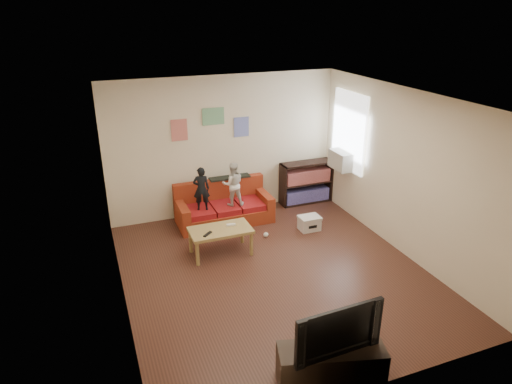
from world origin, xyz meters
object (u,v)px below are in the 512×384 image
object	(u,v)px
sofa	(223,208)
bookshelf	(306,184)
file_box	(309,223)
television	(334,327)
child_a	(201,189)
coffee_table	(221,232)
tv_stand	(331,365)
child_b	(233,184)

from	to	relation	value
sofa	bookshelf	size ratio (longest dim) A/B	1.62
file_box	television	bearing A→B (deg)	-113.71
bookshelf	child_a	bearing A→B (deg)	-170.28
coffee_table	bookshelf	world-z (taller)	bookshelf
child_a	file_box	distance (m)	2.08
tv_stand	bookshelf	bearing A→B (deg)	81.97
sofa	television	size ratio (longest dim) A/B	1.74
file_box	television	distance (m)	3.72
television	file_box	bearing A→B (deg)	63.83
child_a	bookshelf	world-z (taller)	child_a
child_b	tv_stand	distance (m)	4.20
child_a	tv_stand	xyz separation A→B (m)	(0.33, -4.15, -0.57)
child_a	tv_stand	size ratio (longest dim) A/B	0.70
sofa	child_b	size ratio (longest dim) A/B	2.14
child_a	coffee_table	distance (m)	1.11
coffee_table	child_b	bearing A→B (deg)	61.22
child_a	bookshelf	xyz separation A→B (m)	(2.33, 0.40, -0.39)
sofa	tv_stand	xyz separation A→B (m)	(-0.12, -4.31, -0.04)
child_b	tv_stand	xyz separation A→B (m)	(-0.27, -4.15, -0.57)
child_b	tv_stand	world-z (taller)	child_b
tv_stand	file_box	bearing A→B (deg)	81.98
child_a	child_b	world-z (taller)	child_b
sofa	bookshelf	bearing A→B (deg)	7.24
child_b	tv_stand	bearing A→B (deg)	97.03
television	child_a	bearing A→B (deg)	92.15
coffee_table	television	bearing A→B (deg)	-84.46
child_a	tv_stand	bearing A→B (deg)	108.12
bookshelf	tv_stand	bearing A→B (deg)	-113.72
child_a	file_box	world-z (taller)	child_a
file_box	child_a	bearing A→B (deg)	156.61
sofa	bookshelf	world-z (taller)	bookshelf
sofa	child_b	bearing A→B (deg)	-47.37
bookshelf	tv_stand	distance (m)	4.97
child_a	television	world-z (taller)	child_a
television	child_b	bearing A→B (deg)	83.88
file_box	tv_stand	world-z (taller)	tv_stand
coffee_table	bookshelf	bearing A→B (deg)	31.90
child_b	file_box	world-z (taller)	child_b
tv_stand	child_a	bearing A→B (deg)	110.31
child_b	television	distance (m)	4.16
coffee_table	file_box	size ratio (longest dim) A/B	2.64
sofa	file_box	xyz separation A→B (m)	(1.36, -0.95, -0.13)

